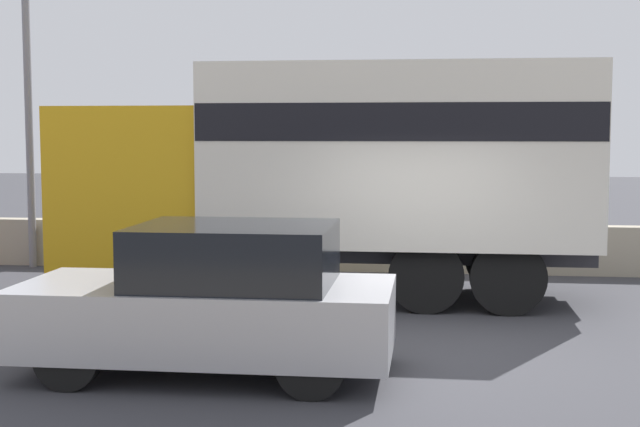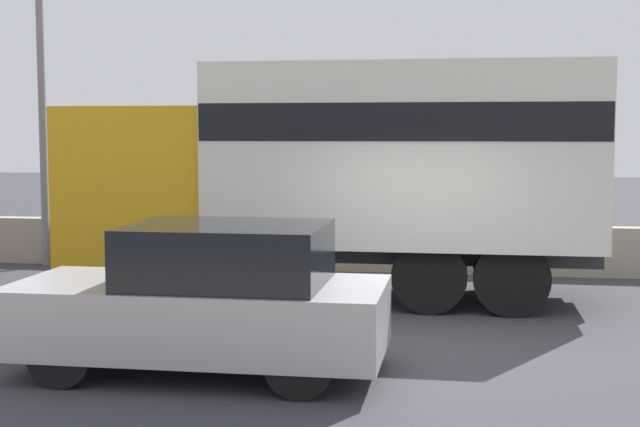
{
  "view_description": "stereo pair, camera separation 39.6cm",
  "coord_description": "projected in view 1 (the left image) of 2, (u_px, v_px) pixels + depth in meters",
  "views": [
    {
      "loc": [
        0.22,
        -10.02,
        2.5
      ],
      "look_at": [
        -1.15,
        0.97,
        1.47
      ],
      "focal_mm": 50.0,
      "sensor_mm": 36.0,
      "label": 1
    },
    {
      "loc": [
        0.62,
        -9.96,
        2.5
      ],
      "look_at": [
        -1.15,
        0.97,
        1.47
      ],
      "focal_mm": 50.0,
      "sensor_mm": 36.0,
      "label": 2
    }
  ],
  "objects": [
    {
      "name": "street_lamp",
      "position": [
        27.0,
        53.0,
        16.07
      ],
      "size": [
        0.56,
        0.28,
        6.72
      ],
      "color": "slate",
      "rests_on": "ground_plane"
    },
    {
      "name": "box_truck",
      "position": [
        342.0,
        164.0,
        13.23
      ],
      "size": [
        7.81,
        2.5,
        3.45
      ],
      "rotation": [
        0.0,
        0.0,
        3.14
      ],
      "color": "gold",
      "rests_on": "ground_plane"
    },
    {
      "name": "car_hatchback",
      "position": [
        214.0,
        301.0,
        9.13
      ],
      "size": [
        3.83,
        1.7,
        1.55
      ],
      "rotation": [
        0.0,
        0.0,
        3.14
      ],
      "color": "#9E9EA3",
      "rests_on": "ground_plane"
    },
    {
      "name": "ground_plane",
      "position": [
        410.0,
        351.0,
        10.16
      ],
      "size": [
        80.0,
        80.0,
        0.0
      ],
      "primitive_type": "plane",
      "color": "#38383D"
    },
    {
      "name": "stone_wall_backdrop",
      "position": [
        418.0,
        248.0,
        15.84
      ],
      "size": [
        60.0,
        0.35,
        0.86
      ],
      "color": "#A39984",
      "rests_on": "ground_plane"
    }
  ]
}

